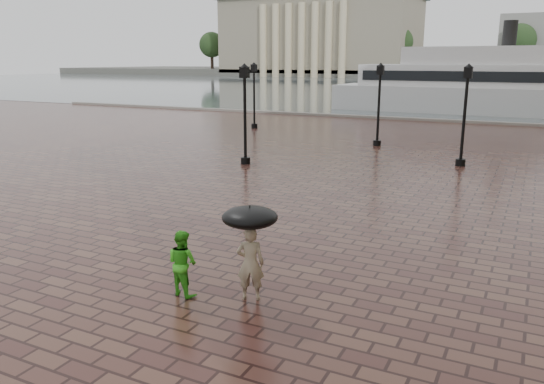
% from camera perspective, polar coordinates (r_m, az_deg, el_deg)
% --- Properties ---
extents(ground, '(300.00, 300.00, 0.00)m').
position_cam_1_polar(ground, '(13.43, -1.36, -6.38)').
color(ground, '#371C19').
rests_on(ground, ground).
extents(harbour_water, '(240.00, 240.00, 0.00)m').
position_cam_1_polar(harbour_water, '(103.40, 23.57, 10.27)').
color(harbour_water, '#495558').
rests_on(harbour_water, ground).
extents(quay_edge, '(80.00, 0.60, 0.30)m').
position_cam_1_polar(quay_edge, '(43.78, 18.73, 7.13)').
color(quay_edge, slate).
rests_on(quay_edge, ground).
extents(far_shore, '(300.00, 60.00, 2.00)m').
position_cam_1_polar(far_shore, '(171.27, 25.03, 11.49)').
color(far_shore, '#4C4C47').
rests_on(far_shore, ground).
extents(museum, '(57.00, 32.50, 26.00)m').
position_cam_1_polar(museum, '(167.48, 5.34, 17.10)').
color(museum, gray).
rests_on(museum, ground).
extents(far_trees, '(188.00, 8.00, 13.50)m').
position_cam_1_polar(far_trees, '(149.32, 25.05, 14.55)').
color(far_trees, '#2D2119').
rests_on(far_trees, ground).
extents(street_lamps, '(21.44, 14.44, 4.40)m').
position_cam_1_polar(street_lamps, '(29.78, 11.96, 9.17)').
color(street_lamps, black).
rests_on(street_lamps, ground).
extents(adult_pedestrian, '(0.65, 0.55, 1.52)m').
position_cam_1_polar(adult_pedestrian, '(10.61, -2.35, -7.68)').
color(adult_pedestrian, gray).
rests_on(adult_pedestrian, ground).
extents(child_pedestrian, '(0.75, 0.63, 1.37)m').
position_cam_1_polar(child_pedestrian, '(10.99, -9.62, -7.51)').
color(child_pedestrian, green).
rests_on(child_pedestrian, ground).
extents(ferry_near, '(24.56, 6.72, 7.99)m').
position_cam_1_polar(ferry_near, '(52.15, 20.49, 10.63)').
color(ferry_near, silver).
rests_on(ferry_near, ground).
extents(umbrella, '(1.10, 1.10, 1.09)m').
position_cam_1_polar(umbrella, '(10.30, -2.40, -2.73)').
color(umbrella, black).
rests_on(umbrella, ground).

